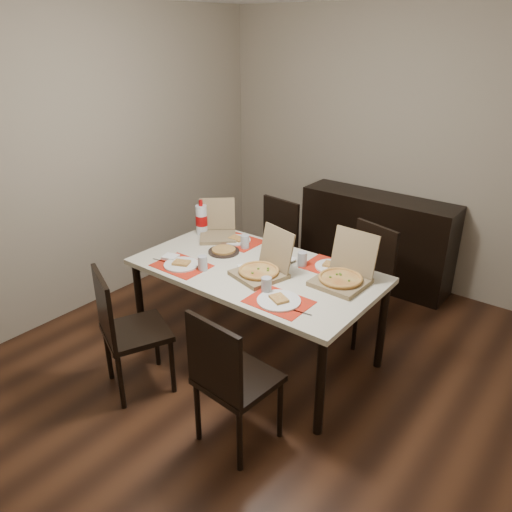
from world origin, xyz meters
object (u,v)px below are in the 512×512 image
object	(u,v)px
dip_bowl	(288,260)
soda_bottle	(202,220)
chair_far_right	(363,276)
chair_near_right	(230,377)
chair_far_left	(272,245)
sideboard	(376,240)
dining_table	(256,276)
pizza_box_center	(262,269)
chair_near_left	(125,327)

from	to	relation	value
dip_bowl	soda_bottle	bearing A→B (deg)	178.74
dip_bowl	chair_far_right	bearing A→B (deg)	57.56
chair_near_right	soda_bottle	world-z (taller)	soda_bottle
chair_far_left	chair_far_right	xyz separation A→B (m)	(0.97, -0.06, 0.00)
chair_far_left	dip_bowl	xyz separation A→B (m)	(0.61, -0.64, 0.25)
sideboard	soda_bottle	bearing A→B (deg)	-122.83
dining_table	chair_near_right	xyz separation A→B (m)	(0.46, -0.85, -0.17)
chair_near_right	dining_table	bearing A→B (deg)	118.63
chair_far_right	dip_bowl	xyz separation A→B (m)	(-0.37, -0.58, 0.25)
sideboard	pizza_box_center	world-z (taller)	pizza_box_center
soda_bottle	dining_table	bearing A→B (deg)	-18.19
dining_table	chair_near_left	bearing A→B (deg)	-116.73
chair_far_right	chair_near_left	bearing A→B (deg)	-118.67
dip_bowl	dining_table	bearing A→B (deg)	-116.22
sideboard	chair_near_left	xyz separation A→B (m)	(-0.61, -2.62, 0.06)
sideboard	chair_far_right	xyz separation A→B (m)	(0.32, -0.92, 0.06)
chair_near_right	dip_bowl	xyz separation A→B (m)	(-0.35, 1.09, 0.25)
pizza_box_center	sideboard	bearing A→B (deg)	88.21
chair_near_right	pizza_box_center	world-z (taller)	pizza_box_center
dining_table	chair_near_right	distance (m)	0.99
chair_far_right	chair_far_left	bearing A→B (deg)	176.27
dining_table	pizza_box_center	world-z (taller)	pizza_box_center
chair_far_left	soda_bottle	world-z (taller)	soda_bottle
pizza_box_center	chair_far_right	bearing A→B (deg)	66.75
chair_far_left	soda_bottle	bearing A→B (deg)	-115.82
chair_near_right	chair_far_right	xyz separation A→B (m)	(0.02, 1.67, 0.00)
chair_far_left	pizza_box_center	xyz separation A→B (m)	(0.60, -0.94, 0.29)
chair_near_right	chair_far_left	world-z (taller)	same
pizza_box_center	chair_far_left	bearing A→B (deg)	122.34
pizza_box_center	dining_table	bearing A→B (deg)	148.89
chair_far_right	dining_table	bearing A→B (deg)	-120.69
chair_near_right	chair_far_right	size ratio (longest dim) A/B	1.00
chair_near_left	pizza_box_center	xyz separation A→B (m)	(0.55, 0.82, 0.29)
dip_bowl	chair_far_left	bearing A→B (deg)	133.61
chair_near_right	chair_far_right	distance (m)	1.67
dining_table	pizza_box_center	size ratio (longest dim) A/B	4.16
chair_far_left	chair_near_right	bearing A→B (deg)	-61.09
chair_far_left	pizza_box_center	world-z (taller)	pizza_box_center
chair_near_left	pizza_box_center	distance (m)	1.03
sideboard	chair_far_left	distance (m)	1.08
chair_near_left	dip_bowl	world-z (taller)	chair_near_left
chair_near_left	soda_bottle	size ratio (longest dim) A/B	3.09
dining_table	chair_near_right	size ratio (longest dim) A/B	1.94
pizza_box_center	chair_near_left	bearing A→B (deg)	-123.93
sideboard	pizza_box_center	size ratio (longest dim) A/B	3.47
chair_near_right	chair_far_left	distance (m)	1.98
sideboard	dining_table	distance (m)	1.76
dining_table	chair_near_left	world-z (taller)	chair_near_left
chair_far_right	pizza_box_center	xyz separation A→B (m)	(-0.38, -0.88, 0.29)
sideboard	chair_far_left	size ratio (longest dim) A/B	1.61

